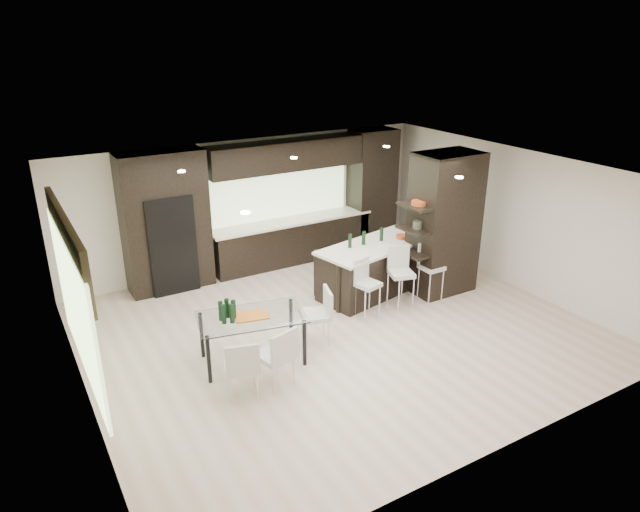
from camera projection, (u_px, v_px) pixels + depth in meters
ground at (338, 330)px, 9.69m from camera, size 8.00×8.00×0.00m
back_wall at (250, 203)px, 11.99m from camera, size 8.00×0.02×2.70m
left_wall at (75, 315)px, 7.31m from camera, size 0.02×7.00×2.70m
right_wall at (513, 218)px, 11.07m from camera, size 0.02×7.00×2.70m
ceiling at (340, 174)px, 8.69m from camera, size 8.00×7.00×0.02m
window_left at (76, 308)px, 7.48m from camera, size 0.04×3.20×1.90m
window_back at (276, 191)px, 12.17m from camera, size 3.40×0.04×1.20m
stone_accent at (67, 244)px, 7.16m from camera, size 0.08×3.00×0.80m
ceiling_spots at (331, 172)px, 8.90m from camera, size 4.00×3.00×0.02m
back_cabinetry at (278, 204)px, 11.96m from camera, size 6.80×0.68×2.70m
refrigerator at (168, 242)px, 10.94m from camera, size 0.90×0.68×1.90m
partition_column at (444, 224)px, 10.73m from camera, size 1.20×0.80×2.70m
kitchen_island at (375, 268)px, 10.95m from camera, size 2.50×1.47×0.98m
stool_left at (367, 294)px, 10.00m from camera, size 0.45×0.45×0.85m
stool_mid at (401, 284)px, 10.31m from camera, size 0.51×0.51×0.93m
stool_right at (431, 277)px, 10.67m from camera, size 0.39×0.39×0.88m
bench at (364, 279)px, 11.05m from camera, size 1.45×0.99×0.52m
floor_vase at (406, 253)px, 11.44m from camera, size 0.43×0.43×1.14m
dining_table at (252, 339)px, 8.66m from camera, size 1.74×1.20×0.77m
chair_near at (275, 359)px, 8.03m from camera, size 0.58×0.58×0.88m
chair_far at (242, 370)px, 7.80m from camera, size 0.57×0.57×0.85m
chair_end at (315, 319)px, 9.16m from camera, size 0.57×0.57×0.85m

